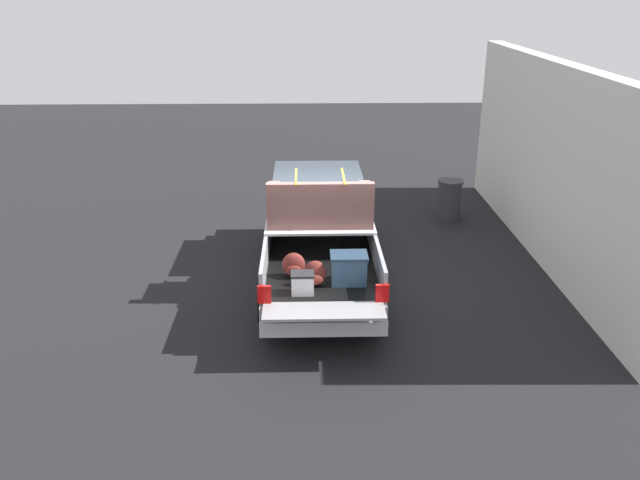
# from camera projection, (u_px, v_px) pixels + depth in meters

# --- Properties ---
(ground_plane) EXTENTS (40.00, 40.00, 0.00)m
(ground_plane) POSITION_uv_depth(u_px,v_px,m) (319.00, 282.00, 12.63)
(ground_plane) COLOR black
(pickup_truck) EXTENTS (6.05, 2.06, 2.23)m
(pickup_truck) POSITION_uv_depth(u_px,v_px,m) (319.00, 229.00, 12.60)
(pickup_truck) COLOR gray
(pickup_truck) RESTS_ON ground_plane
(building_facade) EXTENTS (9.68, 0.36, 3.95)m
(building_facade) POSITION_uv_depth(u_px,v_px,m) (551.00, 163.00, 13.19)
(building_facade) COLOR silver
(building_facade) RESTS_ON ground_plane
(trash_can) EXTENTS (0.60, 0.60, 0.98)m
(trash_can) POSITION_uv_depth(u_px,v_px,m) (449.00, 200.00, 15.78)
(trash_can) COLOR #2D2D33
(trash_can) RESTS_ON ground_plane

